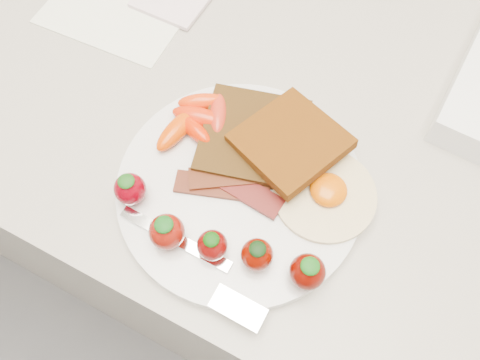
% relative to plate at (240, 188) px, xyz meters
% --- Properties ---
extents(counter, '(2.00, 0.60, 0.90)m').
position_rel_plate_xyz_m(counter, '(0.01, 0.14, -0.46)').
color(counter, gray).
rests_on(counter, ground).
extents(plate, '(0.27, 0.27, 0.02)m').
position_rel_plate_xyz_m(plate, '(0.00, 0.00, 0.00)').
color(plate, silver).
rests_on(plate, counter).
extents(toast_lower, '(0.14, 0.14, 0.01)m').
position_rel_plate_xyz_m(toast_lower, '(-0.01, 0.06, 0.02)').
color(toast_lower, black).
rests_on(toast_lower, plate).
extents(toast_upper, '(0.13, 0.13, 0.02)m').
position_rel_plate_xyz_m(toast_upper, '(0.03, 0.06, 0.03)').
color(toast_upper, '#311505').
rests_on(toast_upper, toast_lower).
extents(fried_egg, '(0.12, 0.12, 0.02)m').
position_rel_plate_xyz_m(fried_egg, '(0.09, 0.03, 0.01)').
color(fried_egg, white).
rests_on(fried_egg, plate).
extents(bacon_strips, '(0.12, 0.09, 0.01)m').
position_rel_plate_xyz_m(bacon_strips, '(-0.01, -0.00, 0.01)').
color(bacon_strips, '#3B1407').
rests_on(bacon_strips, plate).
extents(baby_carrots, '(0.08, 0.10, 0.02)m').
position_rel_plate_xyz_m(baby_carrots, '(-0.08, 0.05, 0.02)').
color(baby_carrots, red).
rests_on(baby_carrots, plate).
extents(strawberries, '(0.23, 0.06, 0.04)m').
position_rel_plate_xyz_m(strawberries, '(0.01, -0.07, 0.03)').
color(strawberries, '#66000B').
rests_on(strawberries, plate).
extents(fork, '(0.18, 0.05, 0.00)m').
position_rel_plate_xyz_m(fork, '(0.01, -0.10, 0.01)').
color(fork, white).
rests_on(fork, plate).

